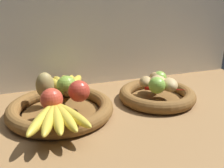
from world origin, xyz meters
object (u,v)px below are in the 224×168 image
(banana_bunch_front, at_px, (57,117))
(fruit_bowl_left, at_px, (61,109))
(potato_oblong, at_px, (146,82))
(apple_red_front, at_px, (52,99))
(potato_large, at_px, (158,82))
(potato_small, at_px, (170,85))
(fruit_bowl_right, at_px, (157,95))
(banana_bunch_back, at_px, (65,84))
(chili_pepper, at_px, (166,89))
(pear_brown, at_px, (45,85))
(apple_green_back, at_px, (66,85))
(apple_red_right, at_px, (79,91))
(lime_far, at_px, (159,78))
(lime_near, at_px, (157,85))
(potato_back, at_px, (157,79))

(banana_bunch_front, bearing_deg, fruit_bowl_left, 78.35)
(potato_oblong, bearing_deg, apple_red_front, -167.57)
(potato_large, height_order, potato_small, potato_large)
(fruit_bowl_left, bearing_deg, banana_bunch_front, -101.65)
(fruit_bowl_right, xyz_separation_m, banana_bunch_back, (-0.31, 0.12, 0.04))
(fruit_bowl_left, relative_size, banana_bunch_front, 1.70)
(potato_small, relative_size, chili_pepper, 0.53)
(potato_oblong, bearing_deg, pear_brown, 175.74)
(apple_green_back, xyz_separation_m, potato_large, (0.32, -0.06, -0.01))
(fruit_bowl_left, height_order, apple_red_right, apple_red_right)
(pear_brown, relative_size, banana_bunch_front, 0.43)
(lime_far, bearing_deg, chili_pepper, -100.31)
(pear_brown, relative_size, potato_large, 1.43)
(apple_red_right, distance_m, potato_large, 0.29)
(fruit_bowl_right, xyz_separation_m, lime_far, (0.03, 0.04, 0.05))
(apple_red_right, bearing_deg, chili_pepper, -2.94)
(potato_oblong, height_order, lime_near, lime_near)
(apple_green_back, distance_m, chili_pepper, 0.35)
(fruit_bowl_right, bearing_deg, banana_bunch_back, 159.11)
(fruit_bowl_right, xyz_separation_m, potato_small, (0.03, -0.03, 0.05))
(fruit_bowl_right, height_order, apple_red_front, apple_red_front)
(pear_brown, xyz_separation_m, potato_large, (0.39, -0.05, -0.02))
(fruit_bowl_left, relative_size, banana_bunch_back, 1.76)
(apple_red_front, distance_m, potato_large, 0.38)
(lime_far, bearing_deg, potato_small, -88.51)
(pear_brown, relative_size, lime_far, 1.61)
(chili_pepper, bearing_deg, banana_bunch_back, -174.45)
(fruit_bowl_right, bearing_deg, potato_back, 65.56)
(banana_bunch_front, distance_m, potato_oblong, 0.38)
(potato_large, distance_m, potato_small, 0.04)
(banana_bunch_back, distance_m, potato_back, 0.34)
(fruit_bowl_right, relative_size, potato_large, 4.58)
(potato_large, xyz_separation_m, potato_small, (0.03, -0.03, -0.00))
(apple_green_back, height_order, potato_small, apple_green_back)
(apple_green_back, bearing_deg, potato_large, -9.95)
(fruit_bowl_left, xyz_separation_m, potato_oblong, (0.32, 0.03, 0.05))
(potato_large, bearing_deg, banana_bunch_back, 159.11)
(lime_far, bearing_deg, potato_large, -127.87)
(banana_bunch_back, relative_size, lime_near, 3.31)
(fruit_bowl_left, relative_size, potato_oblong, 5.11)
(lime_far, bearing_deg, pear_brown, 177.78)
(apple_green_back, bearing_deg, potato_back, -2.38)
(fruit_bowl_left, height_order, banana_bunch_front, banana_bunch_front)
(fruit_bowl_left, distance_m, potato_small, 0.39)
(potato_back, height_order, lime_far, lime_far)
(fruit_bowl_right, xyz_separation_m, banana_bunch_front, (-0.38, -0.13, 0.04))
(pear_brown, bearing_deg, apple_red_front, -85.32)
(banana_bunch_back, height_order, potato_large, potato_large)
(potato_back, height_order, potato_small, potato_back)
(potato_large, relative_size, chili_pepper, 0.41)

